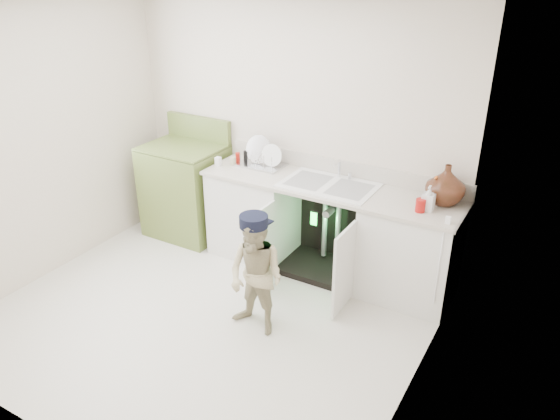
# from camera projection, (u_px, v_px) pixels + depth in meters

# --- Properties ---
(ground) EXTENTS (3.50, 3.50, 0.00)m
(ground) POSITION_uv_depth(u_px,v_px,m) (205.00, 318.00, 4.63)
(ground) COLOR beige
(ground) RESTS_ON ground
(room_shell) EXTENTS (6.00, 5.50, 1.26)m
(room_shell) POSITION_uv_depth(u_px,v_px,m) (195.00, 182.00, 4.09)
(room_shell) COLOR beige
(room_shell) RESTS_ON ground
(counter_run) EXTENTS (2.44, 1.02, 1.24)m
(counter_run) POSITION_uv_depth(u_px,v_px,m) (331.00, 227.00, 5.11)
(counter_run) COLOR silver
(counter_run) RESTS_ON ground
(avocado_stove) EXTENTS (0.80, 0.65, 1.24)m
(avocado_stove) POSITION_uv_depth(u_px,v_px,m) (186.00, 189.00, 5.84)
(avocado_stove) COLOR olive
(avocado_stove) RESTS_ON ground
(repair_worker) EXTENTS (0.53, 0.98, 1.02)m
(repair_worker) POSITION_uv_depth(u_px,v_px,m) (256.00, 275.00, 4.29)
(repair_worker) COLOR beige
(repair_worker) RESTS_ON ground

